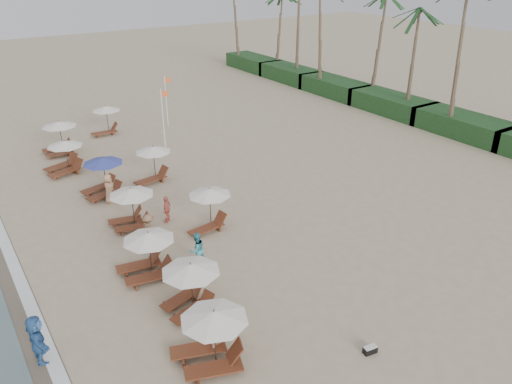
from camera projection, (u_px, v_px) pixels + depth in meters
ground at (301, 263)px, 23.11m from camera, size 160.00×160.00×0.00m
foam_line at (3, 240)px, 24.95m from camera, size 0.50×140.00×0.02m
shrub_hedge at (392, 104)px, 44.66m from camera, size 3.20×53.00×1.60m
lounger_station_0 at (209, 338)px, 17.00m from camera, size 2.75×2.51×2.15m
lounger_station_1 at (188, 284)px, 19.65m from camera, size 2.53×2.40×2.07m
lounger_station_2 at (145, 255)px, 21.79m from camera, size 2.67×2.31×2.10m
lounger_station_3 at (129, 206)px, 25.68m from camera, size 2.50×2.35×2.16m
lounger_station_4 at (101, 177)px, 29.16m from camera, size 2.69×2.35×2.32m
lounger_station_5 at (63, 158)px, 32.28m from camera, size 2.75×2.58×2.12m
lounger_station_6 at (58, 137)px, 35.15m from camera, size 2.65×2.41×2.39m
inland_station_0 at (208, 206)px, 25.33m from camera, size 2.70×2.24×2.22m
inland_station_1 at (152, 162)px, 30.82m from camera, size 2.79×2.24×2.22m
inland_station_2 at (105, 118)px, 39.00m from camera, size 2.70×2.24×2.22m
beachgoer_near at (216, 334)px, 17.62m from camera, size 0.70×0.58×1.64m
beachgoer_mid_a at (197, 249)px, 22.62m from camera, size 0.92×0.78×1.67m
beachgoer_mid_b at (149, 229)px, 24.36m from camera, size 0.84×1.15×1.60m
beachgoer_far_a at (167, 209)px, 26.37m from camera, size 0.88×0.88×1.50m
beachgoer_far_b at (109, 188)px, 28.37m from camera, size 0.97×1.03×1.77m
waterline_walker at (37, 339)px, 17.17m from camera, size 0.62×1.79×1.91m
duffel_bag at (370, 350)px, 17.84m from camera, size 0.54×0.33×0.28m
flag_pole_near at (163, 116)px, 35.68m from camera, size 0.60×0.08×4.47m
flag_pole_far at (166, 98)px, 40.74m from camera, size 0.60×0.08×4.15m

